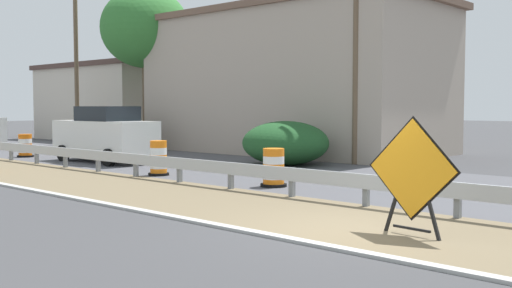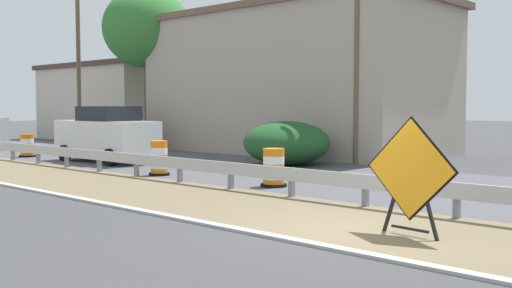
# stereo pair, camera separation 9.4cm
# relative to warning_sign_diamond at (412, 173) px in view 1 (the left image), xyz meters

# --- Properties ---
(ground_plane) EXTENTS (160.00, 160.00, 0.00)m
(ground_plane) POSITION_rel_warning_sign_diamond_xyz_m (-0.36, 0.99, -1.07)
(ground_plane) COLOR #3D3D3F
(median_dirt_strip) EXTENTS (3.79, 120.00, 0.01)m
(median_dirt_strip) POSITION_rel_warning_sign_diamond_xyz_m (0.33, 0.99, -1.06)
(median_dirt_strip) COLOR #706047
(median_dirt_strip) RESTS_ON ground
(far_lane_asphalt) EXTENTS (7.47, 120.00, 0.00)m
(far_lane_asphalt) POSITION_rel_warning_sign_diamond_xyz_m (5.96, 0.99, -1.06)
(far_lane_asphalt) COLOR #4C4C51
(far_lane_asphalt) RESTS_ON ground
(curb_near_edge) EXTENTS (0.20, 120.00, 0.11)m
(curb_near_edge) POSITION_rel_warning_sign_diamond_xyz_m (-1.66, 0.99, -1.06)
(curb_near_edge) COLOR #ADADA8
(curb_near_edge) RESTS_ON ground
(guardrail_median) EXTENTS (0.18, 51.39, 0.71)m
(guardrail_median) POSITION_rel_warning_sign_diamond_xyz_m (1.99, 0.09, -0.55)
(guardrail_median) COLOR #ADB2B7
(guardrail_median) RESTS_ON ground
(warning_sign_diamond) EXTENTS (0.22, 1.75, 2.02)m
(warning_sign_diamond) POSITION_rel_warning_sign_diamond_xyz_m (0.00, 0.00, 0.00)
(warning_sign_diamond) COLOR black
(warning_sign_diamond) RESTS_ON ground
(traffic_barrel_nearest) EXTENTS (0.72, 0.72, 1.04)m
(traffic_barrel_nearest) POSITION_rel_warning_sign_diamond_xyz_m (3.14, 5.71, -0.60)
(traffic_barrel_nearest) COLOR orange
(traffic_barrel_nearest) RESTS_ON ground
(traffic_barrel_close) EXTENTS (0.65, 0.65, 1.09)m
(traffic_barrel_close) POSITION_rel_warning_sign_diamond_xyz_m (2.72, 10.09, -0.57)
(traffic_barrel_close) COLOR orange
(traffic_barrel_close) RESTS_ON ground
(traffic_barrel_far) EXTENTS (0.69, 0.69, 0.98)m
(traffic_barrel_far) POSITION_rel_warning_sign_diamond_xyz_m (3.19, 19.66, -0.63)
(traffic_barrel_far) COLOR orange
(traffic_barrel_far) RESTS_ON ground
(car_lead_near_lane) EXTENTS (2.03, 4.69, 2.17)m
(car_lead_near_lane) POSITION_rel_warning_sign_diamond_xyz_m (4.18, 15.18, 0.02)
(car_lead_near_lane) COLOR silver
(car_lead_near_lane) RESTS_ON ground
(car_distant_a) EXTENTS (1.95, 4.25, 2.02)m
(car_distant_a) POSITION_rel_warning_sign_diamond_xyz_m (7.56, 19.77, -0.06)
(car_distant_a) COLOR silver
(car_distant_a) RESTS_ON ground
(roadside_shop_near) EXTENTS (7.44, 14.39, 6.71)m
(roadside_shop_near) POSITION_rel_warning_sign_diamond_xyz_m (13.49, 13.28, 2.30)
(roadside_shop_near) COLOR #AD9E8E
(roadside_shop_near) RESTS_ON ground
(roadside_shop_far) EXTENTS (7.19, 10.49, 4.86)m
(roadside_shop_far) POSITION_rel_warning_sign_diamond_xyz_m (14.23, 28.34, 1.38)
(roadside_shop_far) COLOR beige
(roadside_shop_far) RESTS_ON ground
(utility_pole_near) EXTENTS (0.24, 1.80, 8.10)m
(utility_pole_near) POSITION_rel_warning_sign_diamond_xyz_m (9.95, 7.50, 3.14)
(utility_pole_near) COLOR brown
(utility_pole_near) RESTS_ON ground
(utility_pole_mid) EXTENTS (0.24, 1.80, 8.83)m
(utility_pole_mid) POSITION_rel_warning_sign_diamond_xyz_m (9.15, 25.32, 3.51)
(utility_pole_mid) COLOR brown
(utility_pole_mid) RESTS_ON ground
(bush_roadside) EXTENTS (3.20, 3.20, 1.63)m
(bush_roadside) POSITION_rel_warning_sign_diamond_xyz_m (7.96, 9.23, -0.25)
(bush_roadside) COLOR #1E4C23
(bush_roadside) RESTS_ON ground
(tree_roadside) EXTENTS (4.68, 4.68, 8.42)m
(tree_roadside) POSITION_rel_warning_sign_diamond_xyz_m (10.76, 21.16, 5.22)
(tree_roadside) COLOR brown
(tree_roadside) RESTS_ON ground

